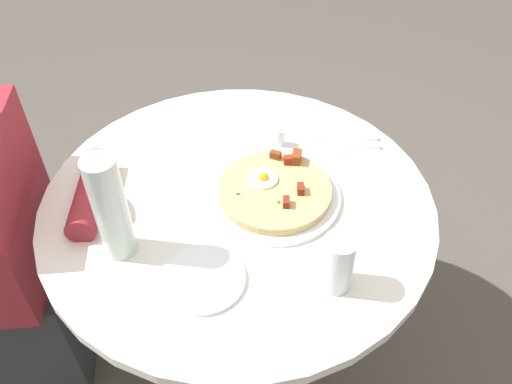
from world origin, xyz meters
TOP-DOWN VIEW (x-y plane):
  - ground_plane at (0.00, 0.00)m, footprint 6.00×6.00m
  - dining_table at (0.00, 0.00)m, footprint 0.97×0.97m
  - person_seated at (0.04, 0.63)m, footprint 0.38×0.46m
  - pizza_plate at (-0.01, -0.09)m, footprint 0.33×0.33m
  - breakfast_pizza at (-0.00, -0.09)m, footprint 0.28×0.28m
  - bread_plate at (-0.24, 0.09)m, footprint 0.18×0.18m
  - napkin at (0.18, -0.32)m, footprint 0.16×0.19m
  - fork at (0.20, -0.32)m, footprint 0.03×0.18m
  - knife at (0.17, -0.32)m, footprint 0.03×0.18m
  - water_glass at (-0.28, -0.18)m, footprint 0.07×0.07m
  - water_bottle at (-0.13, 0.27)m, footprint 0.07×0.07m
  - salt_shaker at (0.20, -0.13)m, footprint 0.03×0.03m
  - pepper_shaker at (-0.04, 0.30)m, footprint 0.03×0.03m

SIDE VIEW (x-z plane):
  - ground_plane at x=0.00m, z-range 0.00..0.00m
  - person_seated at x=0.04m, z-range -0.06..1.07m
  - dining_table at x=0.00m, z-range 0.19..0.90m
  - napkin at x=0.18m, z-range 0.71..0.72m
  - bread_plate at x=-0.24m, z-range 0.71..0.72m
  - pizza_plate at x=-0.01m, z-range 0.71..0.73m
  - fork at x=0.20m, z-range 0.72..0.72m
  - knife at x=0.17m, z-range 0.72..0.72m
  - pepper_shaker at x=-0.04m, z-range 0.71..0.76m
  - breakfast_pizza at x=0.00m, z-range 0.71..0.76m
  - salt_shaker at x=0.20m, z-range 0.71..0.77m
  - water_glass at x=-0.28m, z-range 0.71..0.85m
  - water_bottle at x=-0.13m, z-range 0.71..0.98m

